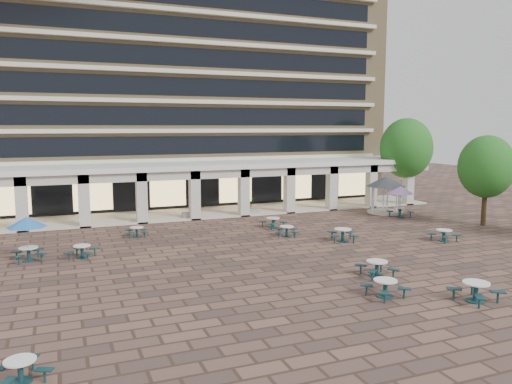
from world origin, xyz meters
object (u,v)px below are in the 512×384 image
Objects in this scene: picnic_table_2 at (385,287)px; picnic_table_1 at (377,267)px; planter_left at (192,213)px; picnic_table_0 at (20,369)px; gazebo at (386,186)px; planter_right at (249,208)px.

picnic_table_1 is at bearing 54.13° from picnic_table_2.
planter_left reaches higher than picnic_table_2.
gazebo is at bearing 15.70° from picnic_table_0.
planter_right is (1.90, 21.70, 0.11)m from picnic_table_2.
picnic_table_1 is (15.92, 4.90, 0.06)m from picnic_table_0.
gazebo is at bearing 46.54° from picnic_table_2.
picnic_table_2 is 1.27× the size of planter_right.
planter_right is (16.36, 23.90, 0.16)m from picnic_table_0.
picnic_table_1 is 19.42m from gazebo.
planter_left reaches higher than picnic_table_1.
planter_left is 5.07m from planter_right.
gazebo is (13.19, 18.07, 1.93)m from picnic_table_2.
planter_left is at bearing 180.00° from planter_right.
picnic_table_2 is at bearing -11.89° from picnic_table_0.
picnic_table_2 is at bearing -126.12° from gazebo.
picnic_table_1 is 0.56× the size of gazebo.
picnic_table_0 is 0.98× the size of picnic_table_2.
gazebo is 2.28× the size of planter_left.
picnic_table_2 is 21.93m from planter_left.
planter_right reaches higher than picnic_table_0.
picnic_table_0 is 34.34m from gazebo.
picnic_table_1 is 1.27× the size of planter_left.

